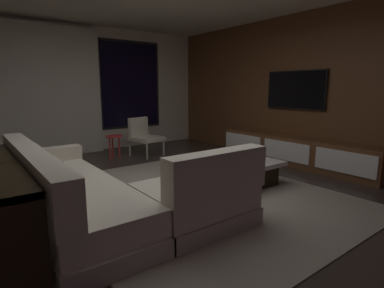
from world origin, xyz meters
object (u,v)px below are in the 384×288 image
(coffee_table, at_px, (229,171))
(side_stool, at_px, (114,140))
(book_stack_on_coffee_table, at_px, (227,158))
(media_console, at_px, (295,152))
(sectional_couch, at_px, (104,196))
(accent_chair_near_window, at_px, (144,135))
(mounted_tv, at_px, (295,90))

(coffee_table, relative_size, side_stool, 2.52)
(coffee_table, xyz_separation_m, book_stack_on_coffee_table, (-0.05, -0.01, 0.20))
(media_console, bearing_deg, sectional_couch, -176.45)
(accent_chair_near_window, bearing_deg, sectional_couch, -125.66)
(sectional_couch, distance_m, accent_chair_near_window, 3.25)
(coffee_table, height_order, book_stack_on_coffee_table, book_stack_on_coffee_table)
(coffee_table, relative_size, media_console, 0.37)
(sectional_couch, relative_size, side_stool, 5.43)
(sectional_couch, xyz_separation_m, side_stool, (1.29, 2.74, 0.08))
(media_console, bearing_deg, mounted_tv, 47.52)
(book_stack_on_coffee_table, distance_m, side_stool, 2.65)
(coffee_table, bearing_deg, accent_chair_near_window, 91.53)
(sectional_couch, xyz_separation_m, book_stack_on_coffee_table, (1.91, 0.16, 0.10))
(sectional_couch, relative_size, accent_chair_near_window, 3.21)
(coffee_table, relative_size, book_stack_on_coffee_table, 3.83)
(book_stack_on_coffee_table, bearing_deg, mounted_tv, 7.75)
(sectional_couch, distance_m, side_stool, 3.02)
(mounted_tv, bearing_deg, book_stack_on_coffee_table, -172.25)
(sectional_couch, relative_size, coffee_table, 2.16)
(book_stack_on_coffee_table, xyz_separation_m, side_stool, (-0.62, 2.57, -0.02))
(coffee_table, xyz_separation_m, side_stool, (-0.67, 2.56, 0.19))
(media_console, bearing_deg, accent_chair_near_window, 126.15)
(sectional_couch, relative_size, book_stack_on_coffee_table, 8.25)
(coffee_table, height_order, media_console, media_console)
(coffee_table, bearing_deg, side_stool, 104.73)
(book_stack_on_coffee_table, xyz_separation_m, accent_chair_near_window, (-0.01, 2.48, 0.04))
(mounted_tv, bearing_deg, media_console, -132.48)
(media_console, height_order, mounted_tv, mounted_tv)
(side_stool, xyz_separation_m, media_console, (2.37, -2.51, -0.12))
(coffee_table, relative_size, accent_chair_near_window, 1.49)
(sectional_couch, height_order, accent_chair_near_window, sectional_couch)
(side_stool, bearing_deg, book_stack_on_coffee_table, -76.50)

